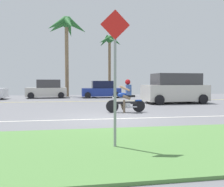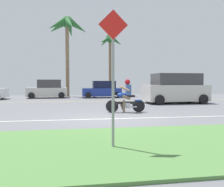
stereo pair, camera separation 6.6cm
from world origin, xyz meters
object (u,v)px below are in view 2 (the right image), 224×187
Objects in this scene: parked_car_1 at (48,90)px; palm_tree_0 at (67,29)px; palm_tree_1 at (110,46)px; street_sign at (113,66)px; suv_nearby at (175,89)px; parked_car_2 at (102,90)px; motorcyclist at (126,98)px.

parked_car_1 is 6.57m from palm_tree_0.
street_sign is at bearing -98.35° from palm_tree_1.
palm_tree_0 is at bearing -165.80° from palm_tree_1.
suv_nearby is at bearing -49.51° from palm_tree_0.
parked_car_2 is (-4.33, 6.69, -0.25)m from suv_nearby.
motorcyclist is at bearing -90.76° from parked_car_2.
palm_tree_1 is (1.26, 3.45, 4.75)m from parked_car_2.
street_sign is at bearing -95.85° from parked_car_2.
parked_car_2 is at bearing -4.42° from parked_car_1.
palm_tree_0 is (-7.67, 8.98, 5.84)m from suv_nearby.
suv_nearby reaches higher than parked_car_2.
street_sign is (-1.74, -17.00, 1.03)m from parked_car_2.
parked_car_1 is 1.26× the size of street_sign.
parked_car_2 is at bearing 84.15° from street_sign.
motorcyclist is 0.42× the size of suv_nearby.
parked_car_1 is 1.02× the size of parked_car_2.
palm_tree_0 is at bearing 145.51° from parked_car_2.
motorcyclist is 6.25m from suv_nearby.
palm_tree_1 is at bearing 81.65° from street_sign.
palm_tree_0 reaches higher than suv_nearby.
motorcyclist is 0.52× the size of parked_car_2.
motorcyclist is 11.04m from parked_car_2.
palm_tree_0 reaches higher than parked_car_2.
suv_nearby is at bearing -57.06° from parked_car_2.
street_sign is at bearing -120.50° from suv_nearby.
parked_car_1 is 5.07m from parked_car_2.
motorcyclist is at bearing -66.77° from parked_car_1.
street_sign is at bearing -79.23° from parked_car_1.
motorcyclist is 6.27m from street_sign.
suv_nearby is at bearing -37.03° from parked_car_1.
parked_car_1 is at bearing -132.09° from palm_tree_0.
suv_nearby is at bearing 59.50° from street_sign.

